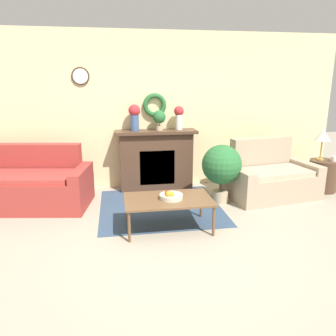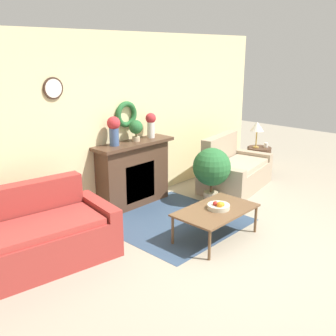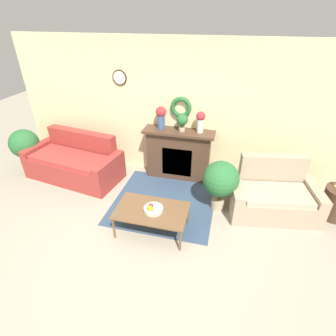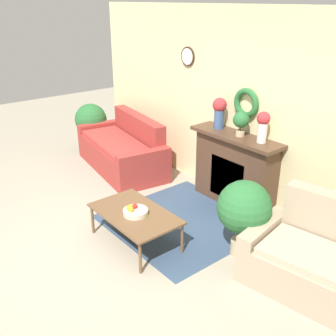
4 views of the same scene
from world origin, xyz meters
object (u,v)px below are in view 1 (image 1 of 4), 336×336
table_lamp (323,136)px  vase_on_mantel_left (134,115)px  side_table_by_loveseat (323,176)px  loveseat_right (269,178)px  fireplace (156,159)px  fruit_bowl (171,196)px  couch_left (25,185)px  coffee_table (168,201)px  potted_plant_on_mantel (159,118)px  vase_on_mantel_right (179,116)px  potted_plant_floor_by_loveseat (222,166)px  mug (334,159)px

table_lamp → vase_on_mantel_left: (-3.16, 0.55, 0.35)m
side_table_by_loveseat → table_lamp: 0.69m
loveseat_right → fireplace: bearing=149.1°
loveseat_right → fruit_bowl: (-1.84, -1.01, 0.14)m
loveseat_right → side_table_by_loveseat: (1.05, 0.10, -0.04)m
couch_left → vase_on_mantel_left: bearing=26.0°
couch_left → coffee_table: (2.04, -1.16, 0.06)m
fireplace → vase_on_mantel_left: vase_on_mantel_left is taller
potted_plant_on_mantel → couch_left: bearing=-166.6°
fruit_bowl → vase_on_mantel_left: size_ratio=0.67×
loveseat_right → vase_on_mantel_left: (-2.18, 0.70, 1.00)m
vase_on_mantel_right → potted_plant_floor_by_loveseat: size_ratio=0.44×
couch_left → side_table_by_loveseat: couch_left is taller
mug → side_table_by_loveseat: bearing=142.1°
loveseat_right → coffee_table: size_ratio=1.41×
table_lamp → vase_on_mantel_right: (-2.40, 0.55, 0.33)m
couch_left → mug: (5.06, -0.15, 0.26)m
couch_left → vase_on_mantel_left: (1.73, 0.53, 0.98)m
vase_on_mantel_right → vase_on_mantel_left: bearing=-180.0°
fireplace → coffee_table: (-0.06, -1.69, -0.15)m
table_lamp → side_table_by_loveseat: bearing=-38.7°
mug → coffee_table: bearing=-161.5°
coffee_table → vase_on_mantel_left: size_ratio=2.54×
fireplace → vase_on_mantel_right: bearing=0.8°
loveseat_right → coffee_table: bearing=-162.0°
vase_on_mantel_left → potted_plant_floor_by_loveseat: bearing=-34.4°
fireplace → vase_on_mantel_right: 0.86m
fruit_bowl → side_table_by_loveseat: bearing=21.1°
table_lamp → mug: table_lamp is taller
vase_on_mantel_left → potted_plant_floor_by_loveseat: (1.28, -0.87, -0.71)m
fruit_bowl → table_lamp: table_lamp is taller
side_table_by_loveseat → vase_on_mantel_left: vase_on_mantel_left is taller
loveseat_right → potted_plant_on_mantel: 2.11m
couch_left → side_table_by_loveseat: size_ratio=3.78×
potted_plant_floor_by_loveseat → fruit_bowl: bearing=-138.4°
fireplace → table_lamp: table_lamp is taller
fireplace → coffee_table: fireplace is taller
fireplace → side_table_by_loveseat: size_ratio=2.57×
vase_on_mantel_left → potted_plant_on_mantel: 0.42m
vase_on_mantel_left → vase_on_mantel_right: vase_on_mantel_left is taller
couch_left → table_lamp: table_lamp is taller
side_table_by_loveseat → vase_on_mantel_left: size_ratio=1.23×
coffee_table → vase_on_mantel_right: (0.46, 1.69, 0.91)m
fruit_bowl → vase_on_mantel_left: 1.94m
vase_on_mantel_left → potted_plant_on_mantel: size_ratio=1.31×
vase_on_mantel_right → coffee_table: bearing=-105.3°
vase_on_mantel_right → table_lamp: bearing=-12.9°
loveseat_right → mug: bearing=-9.0°
side_table_by_loveseat → potted_plant_on_mantel: bearing=168.4°
coffee_table → potted_plant_on_mantel: bearing=86.0°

